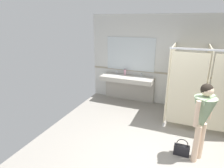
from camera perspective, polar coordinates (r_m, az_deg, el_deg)
ground_plane at (r=4.38m, az=15.54°, el=-20.69°), size 5.91×5.95×0.10m
wall_back at (r=6.29m, az=19.90°, el=5.97°), size 5.91×0.12×2.84m
wall_back_tile_band at (r=6.31m, az=19.50°, el=2.56°), size 5.91×0.01×0.06m
vanity_counter at (r=6.47m, az=4.66°, el=0.39°), size 1.73×0.60×1.01m
mirror_panel at (r=6.45m, az=5.46°, el=8.81°), size 1.63×0.02×1.08m
bathroom_stalls at (r=5.41m, az=26.04°, el=-0.49°), size 1.84×1.49×2.07m
person_standing at (r=3.99m, az=25.43°, el=-8.07°), size 0.55×0.55×1.60m
handbag at (r=4.44m, az=19.90°, el=-17.80°), size 0.31×0.13×0.37m
soap_dispenser at (r=6.49m, az=3.85°, el=3.53°), size 0.07×0.07×0.22m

